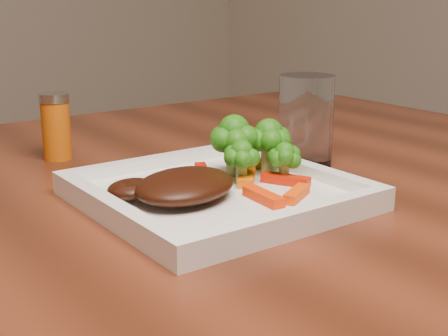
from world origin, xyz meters
TOP-DOWN VIEW (x-y plane):
  - plate at (0.30, -0.29)m, footprint 0.27×0.27m
  - steak at (0.25, -0.29)m, footprint 0.15×0.13m
  - broccoli_0 at (0.35, -0.25)m, footprint 0.09×0.09m
  - broccoli_1 at (0.39, -0.27)m, footprint 0.08×0.08m
  - broccoli_2 at (0.38, -0.30)m, footprint 0.05×0.05m
  - broccoli_3 at (0.34, -0.28)m, footprint 0.05×0.05m
  - carrot_0 at (0.35, -0.36)m, footprint 0.05×0.04m
  - carrot_2 at (0.32, -0.35)m, footprint 0.02×0.06m
  - carrot_3 at (0.40, -0.24)m, footprint 0.06×0.03m
  - carrot_4 at (0.32, -0.23)m, footprint 0.03×0.05m
  - carrot_5 at (0.38, -0.31)m, footprint 0.04×0.06m
  - carrot_6 at (0.35, -0.28)m, footprint 0.06×0.06m
  - spice_shaker at (0.23, -0.01)m, footprint 0.05×0.05m
  - drinking_glass at (0.48, -0.23)m, footprint 0.09×0.09m

SIDE VIEW (x-z plane):
  - plate at x=0.30m, z-range 0.75..0.76m
  - carrot_0 at x=0.35m, z-range 0.76..0.77m
  - carrot_2 at x=0.32m, z-range 0.76..0.77m
  - carrot_3 at x=0.40m, z-range 0.76..0.77m
  - carrot_4 at x=0.32m, z-range 0.76..0.77m
  - carrot_5 at x=0.38m, z-range 0.76..0.77m
  - carrot_6 at x=0.35m, z-range 0.76..0.77m
  - steak at x=0.25m, z-range 0.76..0.79m
  - broccoli_2 at x=0.38m, z-range 0.76..0.82m
  - broccoli_3 at x=0.34m, z-range 0.76..0.82m
  - broccoli_1 at x=0.39m, z-range 0.76..0.83m
  - spice_shaker at x=0.23m, z-range 0.75..0.84m
  - broccoli_0 at x=0.35m, z-range 0.76..0.83m
  - drinking_glass at x=0.48m, z-range 0.75..0.87m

